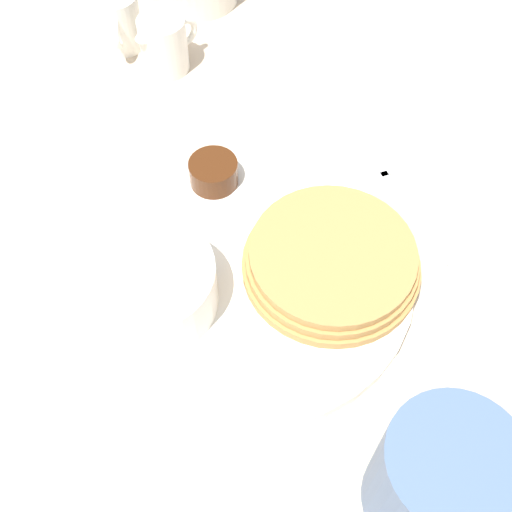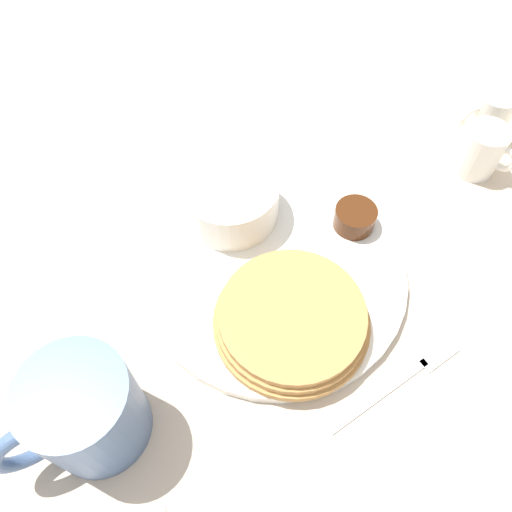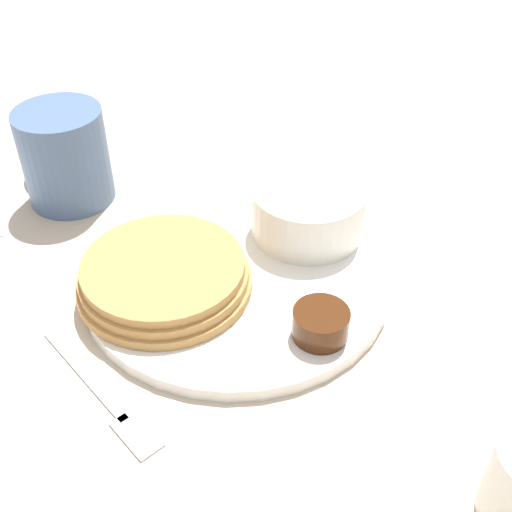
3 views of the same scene
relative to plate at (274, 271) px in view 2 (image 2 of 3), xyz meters
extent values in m
plane|color=#C6B299|center=(0.00, 0.00, -0.01)|extent=(4.00, 4.00, 0.00)
cylinder|color=white|center=(0.00, 0.00, 0.00)|extent=(0.27, 0.27, 0.01)
cylinder|color=#B78447|center=(0.00, -0.06, 0.01)|extent=(0.15, 0.15, 0.01)
cylinder|color=#B78447|center=(0.00, -0.06, 0.02)|extent=(0.14, 0.14, 0.01)
cylinder|color=#B78447|center=(0.00, -0.06, 0.03)|extent=(0.14, 0.14, 0.01)
cylinder|color=white|center=(-0.03, 0.08, 0.03)|extent=(0.10, 0.10, 0.05)
cylinder|color=white|center=(-0.03, 0.08, 0.05)|extent=(0.09, 0.09, 0.01)
cylinder|color=#47230F|center=(0.10, 0.04, 0.02)|extent=(0.04, 0.04, 0.02)
cylinder|color=white|center=(-0.02, 0.10, 0.02)|extent=(0.05, 0.05, 0.02)
sphere|color=white|center=(-0.02, 0.10, 0.03)|extent=(0.03, 0.03, 0.03)
cylinder|color=slate|center=(-0.18, -0.12, 0.04)|extent=(0.09, 0.09, 0.10)
torus|color=slate|center=(-0.23, -0.13, 0.04)|extent=(0.06, 0.03, 0.06)
cylinder|color=white|center=(0.27, 0.09, 0.02)|extent=(0.05, 0.05, 0.06)
torus|color=white|center=(0.28, 0.07, 0.03)|extent=(0.03, 0.03, 0.03)
cone|color=white|center=(0.25, 0.11, 0.05)|extent=(0.02, 0.02, 0.01)
cylinder|color=white|center=(0.31, 0.14, 0.02)|extent=(0.05, 0.05, 0.06)
torus|color=white|center=(0.28, 0.14, 0.03)|extent=(0.03, 0.01, 0.03)
cube|color=silver|center=(0.06, -0.14, 0.00)|extent=(0.11, 0.05, 0.00)
cube|color=silver|center=(0.13, -0.12, 0.00)|extent=(0.05, 0.03, 0.00)
camera|label=1|loc=(-0.29, 0.00, 0.46)|focal=45.00mm
camera|label=2|loc=(-0.08, -0.25, 0.44)|focal=35.00mm
camera|label=3|loc=(0.41, -0.13, 0.37)|focal=45.00mm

